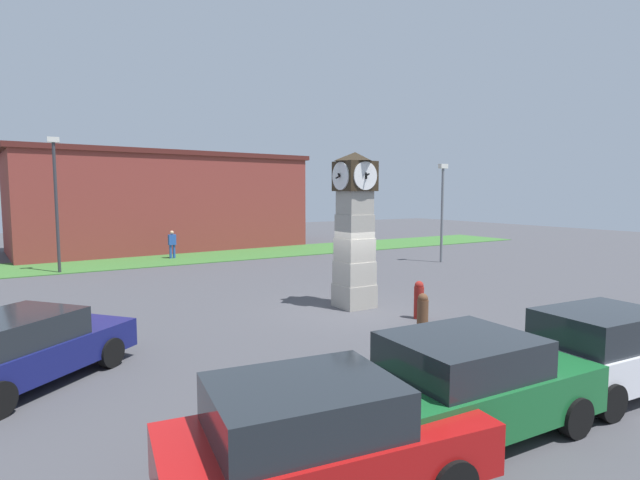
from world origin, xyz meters
The scene contains 13 objects.
ground_plane centered at (0.00, 0.00, 0.00)m, with size 83.78×83.78×0.00m, color #424247.
clock_tower centered at (0.31, 0.28, 2.54)m, with size 1.42×1.44×5.05m.
bollard_near_tower centered at (1.06, -1.99, 0.58)m, with size 0.29×0.29×1.14m.
bollard_mid_row centered at (0.37, -2.88, 0.50)m, with size 0.31×0.31×0.99m.
car_navy_sedan centered at (-6.09, -7.90, 0.77)m, with size 4.23×2.35×1.51m.
car_near_tower centered at (-3.17, -7.69, 0.79)m, with size 3.99×2.22×1.56m.
car_by_building centered at (0.31, -7.94, 0.80)m, with size 4.19×2.09×1.58m.
car_far_lot centered at (-9.15, -1.79, 0.74)m, with size 4.48×4.15×1.44m.
pedestrian_near_bench centered at (-1.49, 15.44, 0.92)m, with size 0.41×0.25×1.61m.
street_lamp_near_road centered at (10.52, 6.43, 3.11)m, with size 0.50×0.24×5.28m.
street_lamp_far_side centered at (-7.37, 13.18, 3.64)m, with size 0.50×0.24×6.29m.
warehouse_blue_far centered at (-0.48, 21.28, 3.17)m, with size 18.95×9.20×6.33m.
grass_verge_far centered at (-0.54, 15.36, 0.02)m, with size 50.27×5.39×0.04m, color #386B2D.
Camera 1 is at (-9.15, -12.87, 3.75)m, focal length 28.00 mm.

